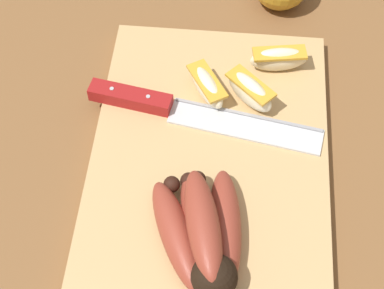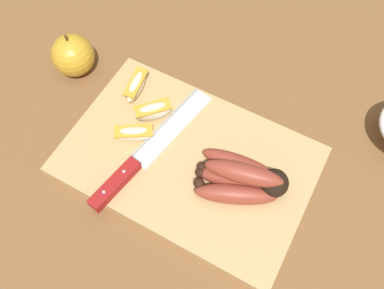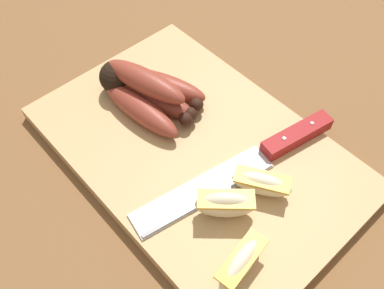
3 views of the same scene
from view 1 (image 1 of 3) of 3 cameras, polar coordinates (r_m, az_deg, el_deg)
name	(u,v)px [view 1 (image 1 of 3)]	position (r m, az deg, el deg)	size (l,w,h in m)	color
ground_plane	(200,171)	(0.70, 0.73, -2.55)	(6.00, 6.00, 0.00)	brown
cutting_board	(208,171)	(0.69, 1.54, -2.52)	(0.41, 0.27, 0.02)	tan
banana_bunch	(203,234)	(0.61, 1.03, -8.43)	(0.15, 0.11, 0.06)	black
chefs_knife	(170,107)	(0.72, -2.11, 3.53)	(0.08, 0.28, 0.02)	silver
apple_wedge_near	(279,59)	(0.76, 8.15, 7.97)	(0.03, 0.07, 0.03)	beige
apple_wedge_middle	(250,91)	(0.72, 5.47, 5.01)	(0.06, 0.06, 0.04)	beige
apple_wedge_far	(207,86)	(0.72, 1.44, 5.53)	(0.07, 0.06, 0.03)	beige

